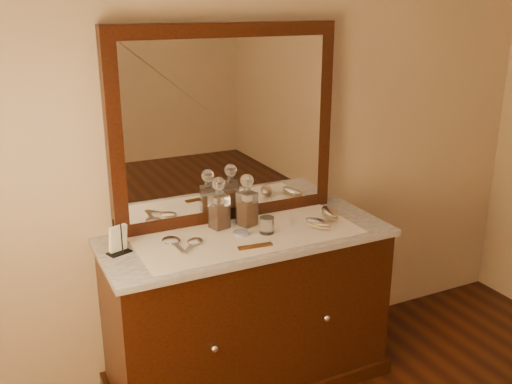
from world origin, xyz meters
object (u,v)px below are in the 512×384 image
(pin_dish, at_px, (241,233))
(brush_near, at_px, (318,223))
(brush_far, at_px, (330,213))
(hand_mirror_outer, at_px, (173,242))
(mirror_frame, at_px, (226,125))
(hand_mirror_inner, at_px, (194,243))
(napkin_rack, at_px, (118,240))
(comb, at_px, (255,246))
(dresser_cabinet, at_px, (248,312))
(decanter_right, at_px, (247,206))
(decanter_left, at_px, (219,208))

(pin_dish, height_order, brush_near, brush_near)
(brush_far, distance_m, hand_mirror_outer, 0.86)
(pin_dish, xyz_separation_m, brush_far, (0.52, 0.00, 0.02))
(mirror_frame, relative_size, hand_mirror_inner, 6.82)
(napkin_rack, distance_m, hand_mirror_inner, 0.35)
(comb, height_order, napkin_rack, napkin_rack)
(dresser_cabinet, bearing_deg, brush_far, 0.67)
(hand_mirror_outer, bearing_deg, comb, -31.82)
(decanter_right, distance_m, brush_near, 0.37)
(mirror_frame, bearing_deg, hand_mirror_inner, -138.04)
(dresser_cabinet, height_order, comb, comb)
(hand_mirror_inner, bearing_deg, napkin_rack, 169.33)
(hand_mirror_inner, bearing_deg, decanter_left, 36.65)
(dresser_cabinet, bearing_deg, comb, -102.21)
(decanter_right, xyz_separation_m, hand_mirror_inner, (-0.33, -0.11, -0.10))
(napkin_rack, bearing_deg, hand_mirror_outer, -2.74)
(dresser_cabinet, bearing_deg, decanter_left, 125.44)
(decanter_right, bearing_deg, mirror_frame, 108.68)
(mirror_frame, distance_m, brush_near, 0.68)
(decanter_left, xyz_separation_m, hand_mirror_inner, (-0.19, -0.14, -0.10))
(napkin_rack, relative_size, brush_near, 0.94)
(mirror_frame, xyz_separation_m, brush_far, (0.49, -0.24, -0.47))
(pin_dish, distance_m, hand_mirror_inner, 0.25)
(dresser_cabinet, distance_m, hand_mirror_inner, 0.53)
(dresser_cabinet, bearing_deg, hand_mirror_inner, -178.02)
(hand_mirror_outer, bearing_deg, napkin_rack, 177.26)
(decanter_left, bearing_deg, brush_far, -12.22)
(mirror_frame, bearing_deg, decanter_right, -71.32)
(dresser_cabinet, bearing_deg, hand_mirror_outer, 173.53)
(brush_far, bearing_deg, dresser_cabinet, -179.33)
(decanter_left, xyz_separation_m, brush_near, (0.45, -0.22, -0.08))
(hand_mirror_inner, bearing_deg, comb, -32.24)
(mirror_frame, bearing_deg, comb, -94.99)
(decanter_right, relative_size, hand_mirror_outer, 1.24)
(decanter_right, distance_m, hand_mirror_outer, 0.43)
(dresser_cabinet, xyz_separation_m, hand_mirror_inner, (-0.28, -0.01, 0.45))
(mirror_frame, height_order, napkin_rack, mirror_frame)
(napkin_rack, relative_size, decanter_left, 0.58)
(dresser_cabinet, height_order, decanter_left, decanter_left)
(decanter_right, bearing_deg, decanter_left, 168.37)
(mirror_frame, xyz_separation_m, pin_dish, (-0.03, -0.24, -0.49))
(brush_far, height_order, hand_mirror_inner, brush_far)
(mirror_frame, distance_m, decanter_right, 0.42)
(comb, bearing_deg, pin_dish, 95.09)
(comb, relative_size, napkin_rack, 1.06)
(mirror_frame, relative_size, comb, 7.22)
(brush_far, relative_size, hand_mirror_inner, 1.01)
(pin_dish, height_order, decanter_right, decanter_right)
(napkin_rack, distance_m, decanter_left, 0.54)
(mirror_frame, xyz_separation_m, hand_mirror_outer, (-0.37, -0.20, -0.49))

